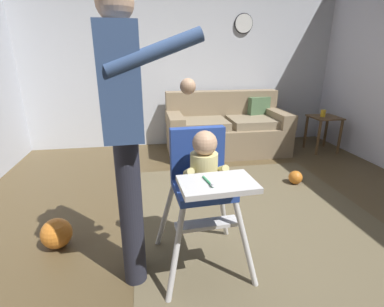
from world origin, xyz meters
The scene contains 11 objects.
ground centered at (0.00, 0.00, -0.05)m, with size 6.30×6.69×0.10m, color brown.
wall_far centered at (0.00, 2.58, 1.31)m, with size 5.50×0.06×2.62m, color silver.
area_rug centered at (0.30, -0.06, 0.00)m, with size 2.11×2.90×0.01m, color brown.
couch centered at (0.55, 2.06, 0.33)m, with size 1.73×0.86×0.86m.
high_chair centered at (-0.29, -0.31, 0.67)m, with size 0.64×0.75×0.97m.
adult_standing centered at (-0.74, -0.33, 0.98)m, with size 0.52×0.49×1.72m.
toy_ball centered at (-1.33, 0.05, 0.11)m, with size 0.23×0.23×0.23m, color orange.
toy_ball_second centered at (1.00, 0.78, 0.08)m, with size 0.15×0.15×0.15m, color orange.
side_table centered at (1.98, 1.82, 0.38)m, with size 0.40×0.40×0.52m.
sippy_cup centered at (1.94, 1.82, 0.57)m, with size 0.07×0.07×0.10m, color gold.
wall_clock centered at (0.90, 2.53, 1.81)m, with size 0.29×0.04×0.29m.
Camera 1 is at (-0.63, -1.92, 1.39)m, focal length 26.75 mm.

